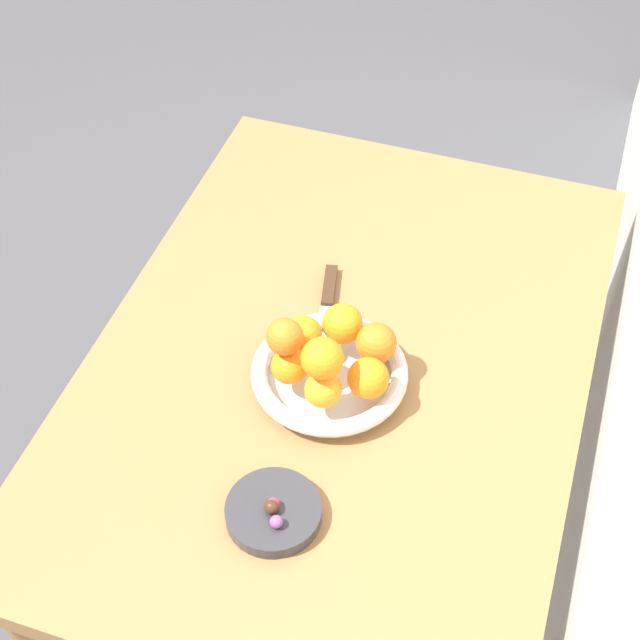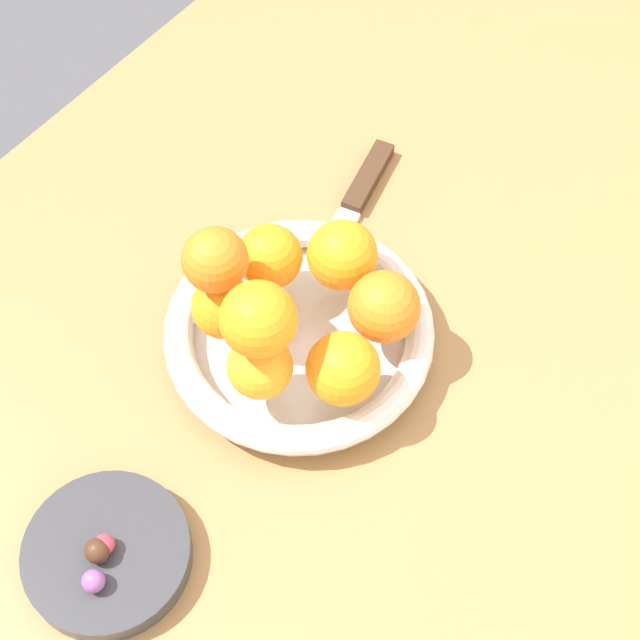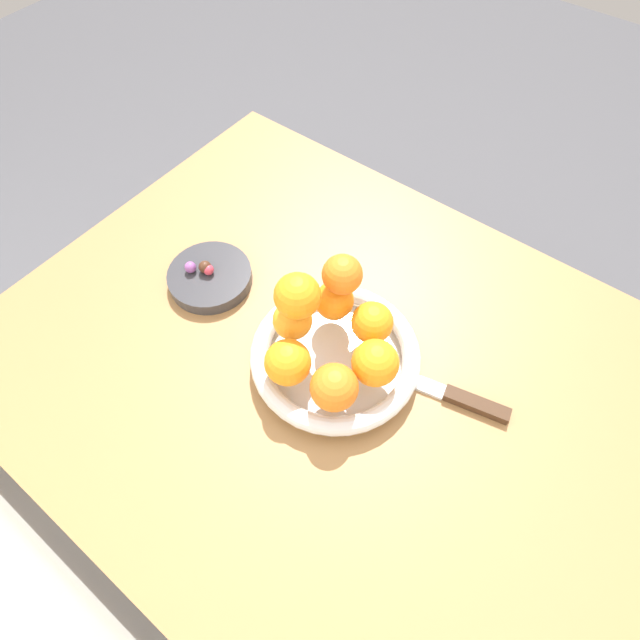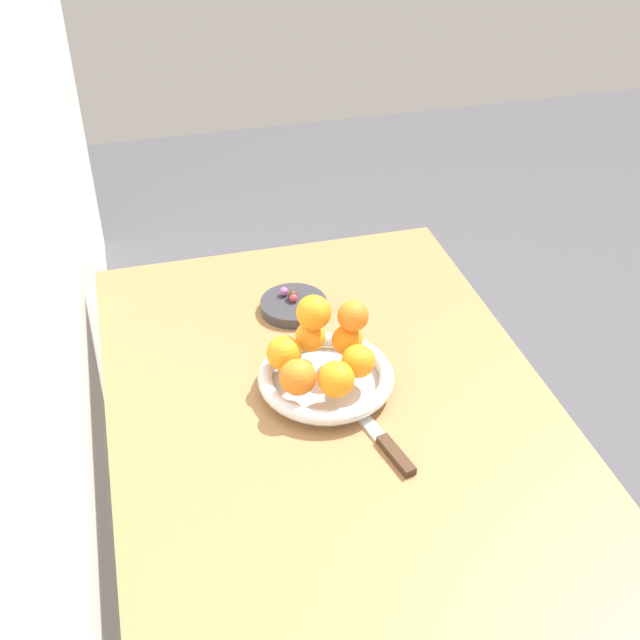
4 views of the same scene
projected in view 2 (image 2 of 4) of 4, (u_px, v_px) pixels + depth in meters
ground_plane at (330, 560)px, 1.54m from camera, size 6.00×6.00×0.00m
dining_table at (335, 352)px, 0.98m from camera, size 1.10×0.76×0.74m
fruit_bowl at (303, 336)px, 0.86m from camera, size 0.24×0.24×0.04m
candy_dish at (103, 550)px, 0.77m from camera, size 0.13×0.13×0.02m
orange_0 at (224, 307)px, 0.83m from camera, size 0.06×0.06×0.06m
orange_1 at (260, 366)px, 0.80m from camera, size 0.05×0.05×0.05m
orange_2 at (343, 369)px, 0.79m from camera, size 0.06×0.06×0.06m
orange_3 at (384, 307)px, 0.82m from camera, size 0.06×0.06×0.06m
orange_4 at (340, 253)px, 0.85m from camera, size 0.06×0.06×0.06m
orange_5 at (270, 257)px, 0.85m from camera, size 0.06×0.06×0.06m
orange_6 at (258, 319)px, 0.75m from camera, size 0.06×0.06×0.06m
orange_7 at (215, 260)px, 0.78m from camera, size 0.05×0.05×0.05m
candy_ball_0 at (95, 549)px, 0.75m from camera, size 0.02×0.02×0.02m
candy_ball_1 at (93, 581)px, 0.74m from camera, size 0.02×0.02×0.02m
candy_ball_2 at (102, 543)px, 0.76m from camera, size 0.02×0.02×0.02m
candy_ball_3 at (100, 542)px, 0.76m from camera, size 0.02×0.02×0.02m
knife at (344, 223)px, 0.95m from camera, size 0.26×0.08×0.01m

